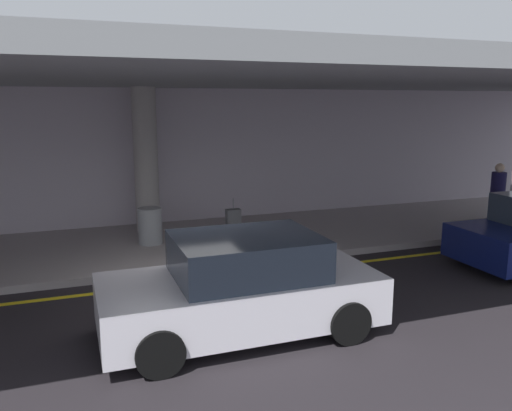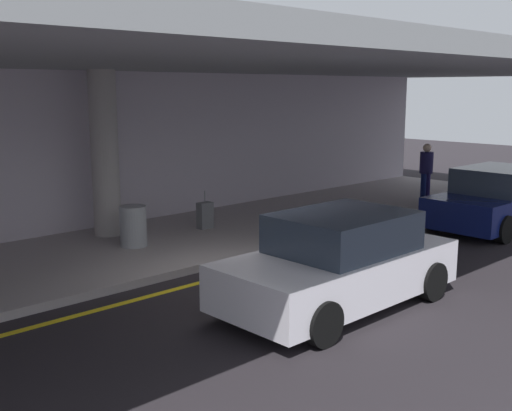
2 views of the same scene
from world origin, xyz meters
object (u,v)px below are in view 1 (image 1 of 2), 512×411
object	(u,v)px
suitcase_upright_primary	(233,221)
trash_bin_steel	(150,226)
support_column_center	(146,160)
traveler_with_luggage	(498,190)
car_white	(242,288)

from	to	relation	value
suitcase_upright_primary	trash_bin_steel	distance (m)	2.16
support_column_center	suitcase_upright_primary	distance (m)	2.70
traveler_with_luggage	trash_bin_steel	size ratio (longest dim) A/B	1.98
traveler_with_luggage	suitcase_upright_primary	distance (m)	7.16
traveler_with_luggage	suitcase_upright_primary	xyz separation A→B (m)	(-6.96, 1.58, -0.65)
traveler_with_luggage	suitcase_upright_primary	world-z (taller)	traveler_with_luggage
car_white	trash_bin_steel	distance (m)	5.05
car_white	traveler_with_luggage	distance (m)	9.29
traveler_with_luggage	car_white	bearing A→B (deg)	34.36
car_white	suitcase_upright_primary	size ratio (longest dim) A/B	4.56
car_white	support_column_center	bearing A→B (deg)	-88.65
car_white	suitcase_upright_primary	xyz separation A→B (m)	(1.54, 5.30, -0.25)
support_column_center	suitcase_upright_primary	world-z (taller)	support_column_center
support_column_center	car_white	world-z (taller)	support_column_center
suitcase_upright_primary	car_white	bearing A→B (deg)	-121.53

